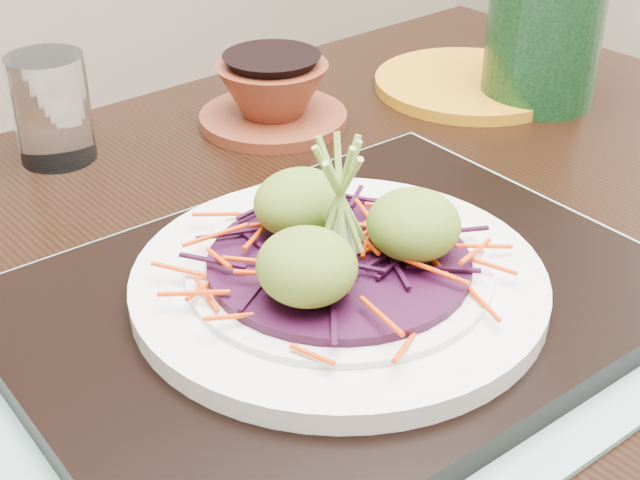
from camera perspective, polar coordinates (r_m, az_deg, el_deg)
dining_table at (r=0.67m, az=0.07°, el=-9.13°), size 1.17×0.83×0.70m
placemat at (r=0.58m, az=1.18°, el=-4.94°), size 0.47×0.37×0.00m
serving_tray at (r=0.57m, az=1.19°, el=-4.04°), size 0.41×0.31×0.02m
white_plate at (r=0.56m, az=1.21°, el=-2.56°), size 0.26×0.26×0.02m
cabbage_bed at (r=0.55m, az=1.23°, el=-1.42°), size 0.16×0.16×0.01m
carrot_julienne at (r=0.55m, az=1.24°, el=-0.71°), size 0.20×0.20×0.01m
guacamole_scoops at (r=0.54m, az=1.30°, el=0.63°), size 0.14×0.13×0.04m
scallion_garnish at (r=0.53m, az=1.28°, el=2.51°), size 0.06×0.06×0.09m
water_glass at (r=0.79m, az=-16.79°, el=8.05°), size 0.07×0.07×0.09m
terracotta_bowl_set at (r=0.84m, az=-3.04°, el=9.10°), size 0.18×0.18×0.06m
yellow_plate at (r=0.94m, az=9.52°, el=9.83°), size 0.25×0.25×0.01m
green_jar at (r=0.90m, az=14.09°, el=12.43°), size 0.12×0.12×0.13m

